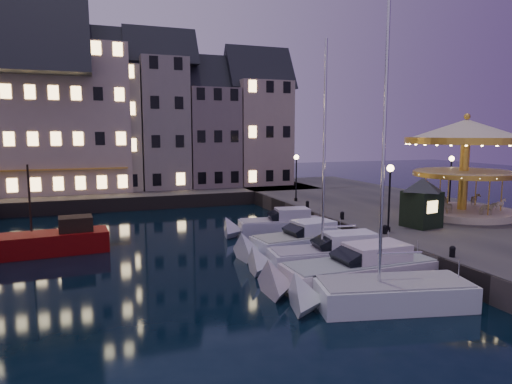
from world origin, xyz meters
name	(u,v)px	position (x,y,z in m)	size (l,w,h in m)	color
ground	(289,268)	(0.00, 0.00, 0.00)	(160.00, 160.00, 0.00)	black
quay_east	(422,220)	(14.00, 6.00, 0.65)	(16.00, 56.00, 1.30)	#474442
quay_north	(112,197)	(-8.00, 28.00, 0.65)	(44.00, 12.00, 1.30)	#474442
quaywall_e	(331,227)	(6.00, 6.00, 0.65)	(0.15, 44.00, 1.30)	#47423A
quaywall_n	(137,204)	(-6.00, 22.00, 0.65)	(48.00, 0.15, 1.30)	#47423A
streetlamp_b	(390,188)	(7.20, 1.00, 4.02)	(0.44, 0.44, 4.17)	black
streetlamp_c	(296,171)	(7.20, 14.50, 4.02)	(0.44, 0.44, 4.17)	black
streetlamp_d	(451,173)	(18.50, 8.00, 4.02)	(0.44, 0.44, 4.17)	black
bollard_a	(452,251)	(6.60, -5.00, 1.60)	(0.30, 0.30, 0.57)	black
bollard_b	(385,229)	(6.60, 0.50, 1.60)	(0.30, 0.30, 0.57)	black
bollard_c	(342,215)	(6.60, 5.50, 1.60)	(0.30, 0.30, 0.57)	black
bollard_d	(307,204)	(6.60, 11.00, 1.60)	(0.30, 0.30, 0.57)	black
townhouse_nb	(47,124)	(-14.05, 30.00, 8.28)	(6.16, 8.00, 13.80)	tan
townhouse_nc	(108,120)	(-8.00, 30.00, 8.78)	(6.82, 8.00, 14.80)	#AFA987
townhouse_nd	(162,116)	(-2.25, 30.00, 9.28)	(5.50, 8.00, 15.80)	gray
townhouse_ne	(209,129)	(3.20, 30.00, 7.78)	(6.16, 8.00, 12.80)	slate
townhouse_nf	(258,125)	(9.25, 30.00, 8.28)	(6.82, 8.00, 13.80)	tan
hotel_corner	(47,109)	(-14.00, 30.00, 9.78)	(17.60, 9.00, 16.80)	beige
motorboat_a	(380,295)	(1.30, -6.59, 0.54)	(7.69, 4.02, 12.74)	white
motorboat_b	(353,272)	(1.79, -3.66, 0.64)	(8.84, 2.76, 2.15)	silver
motorboat_c	(328,256)	(1.95, -0.82, 0.68)	(8.35, 2.93, 11.04)	silver
motorboat_d	(297,243)	(1.74, 2.64, 0.64)	(7.43, 3.12, 2.15)	silver
motorboat_e	(277,226)	(2.49, 7.72, 0.64)	(7.35, 3.06, 2.15)	silver
red_fishing_boat	(53,242)	(-12.41, 7.85, 0.69)	(6.90, 2.75, 5.73)	#750607
carousel	(465,149)	(15.78, 3.83, 6.24)	(8.57, 8.57, 7.50)	beige
ticket_kiosk	(422,194)	(10.09, 1.48, 3.47)	(3.12, 3.12, 3.65)	black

